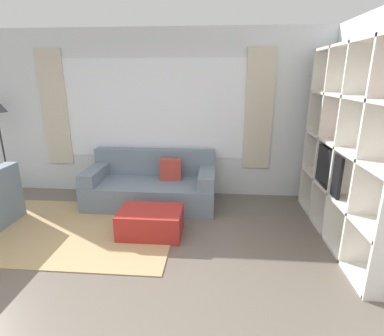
# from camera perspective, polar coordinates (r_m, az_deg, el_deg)

# --- Properties ---
(ground_plane) EXTENTS (16.00, 16.00, 0.00)m
(ground_plane) POSITION_cam_1_polar(r_m,az_deg,el_deg) (3.06, -17.58, -24.08)
(ground_plane) COLOR #665B51
(wall_back) EXTENTS (6.74, 0.11, 2.70)m
(wall_back) POSITION_cam_1_polar(r_m,az_deg,el_deg) (5.09, -7.08, 9.99)
(wall_back) COLOR silver
(wall_back) RESTS_ON ground_plane
(wall_right) EXTENTS (0.07, 4.01, 2.70)m
(wall_right) POSITION_cam_1_polar(r_m,az_deg,el_deg) (3.99, 31.34, 5.57)
(wall_right) COLOR silver
(wall_right) RESTS_ON ground_plane
(area_rug) EXTENTS (2.82, 1.77, 0.01)m
(area_rug) POSITION_cam_1_polar(r_m,az_deg,el_deg) (4.42, -22.30, -10.75)
(area_rug) COLOR tan
(area_rug) RESTS_ON ground_plane
(shelving_unit) EXTENTS (0.37, 2.31, 2.35)m
(shelving_unit) POSITION_cam_1_polar(r_m,az_deg,el_deg) (3.99, 28.23, 3.23)
(shelving_unit) COLOR silver
(shelving_unit) RESTS_ON ground_plane
(couch_main) EXTENTS (2.01, 0.94, 0.81)m
(couch_main) POSITION_cam_1_polar(r_m,az_deg,el_deg) (4.86, -7.60, -3.37)
(couch_main) COLOR slate
(couch_main) RESTS_ON ground_plane
(ottoman) EXTENTS (0.80, 0.54, 0.34)m
(ottoman) POSITION_cam_1_polar(r_m,az_deg,el_deg) (3.96, -7.87, -10.18)
(ottoman) COLOR #A82823
(ottoman) RESTS_ON ground_plane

